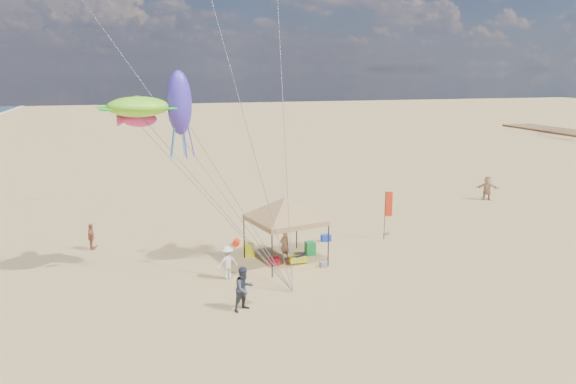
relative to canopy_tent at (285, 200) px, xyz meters
name	(u,v)px	position (x,y,z in m)	size (l,w,h in m)	color
ground	(307,296)	(-0.25, -4.40, -3.29)	(280.00, 280.00, 0.00)	tan
canopy_tent	(285,200)	(0.00, 0.00, 0.00)	(6.24, 6.24, 3.95)	black
feather_flag	(388,207)	(6.70, 2.06, -1.35)	(0.44, 0.09, 2.89)	black
cooler_red	(274,261)	(-0.69, -0.31, -3.10)	(0.54, 0.38, 0.38)	red
cooler_blue	(326,238)	(3.18, 2.67, -3.10)	(0.54, 0.38, 0.38)	#1636B4
bag_navy	(300,259)	(0.70, -0.27, -3.11)	(0.36, 0.36, 0.60)	#0D163D
bag_orange	(236,242)	(-1.94, 3.32, -3.11)	(0.36, 0.36, 0.60)	#F7300D
chair_green	(310,248)	(1.57, 0.69, -2.94)	(0.50, 0.50, 0.70)	green
chair_yellow	(249,250)	(-1.62, 1.34, -2.94)	(0.50, 0.50, 0.70)	#F4F41B
crate_grey	(323,264)	(1.62, -1.27, -3.15)	(0.34, 0.30, 0.28)	gray
beach_cart	(298,259)	(0.55, -0.37, -3.09)	(0.90, 0.50, 0.24)	#E3F51B
person_near_a	(285,245)	(0.05, 0.31, -2.50)	(0.57, 0.37, 1.57)	tan
person_near_b	(244,289)	(-3.17, -5.08, -2.35)	(0.91, 0.71, 1.86)	#323745
person_near_c	(227,262)	(-3.26, -1.52, -2.47)	(1.06, 0.61, 1.64)	silver
person_far_a	(91,237)	(-9.70, 4.78, -2.54)	(0.87, 0.36, 1.48)	#9D583C
person_far_c	(487,188)	(18.32, 8.93, -2.37)	(1.70, 0.54, 1.84)	tan
turtle_kite	(138,107)	(-6.86, -0.55, 4.78)	(2.70, 2.16, 0.90)	#7CEC22
fish_kite	(139,119)	(-6.83, 0.01, 4.17)	(1.54, 0.77, 0.68)	#FF3591
squid_kite	(179,103)	(-5.06, -0.48, 4.91)	(1.11, 1.11, 2.89)	#422EBC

